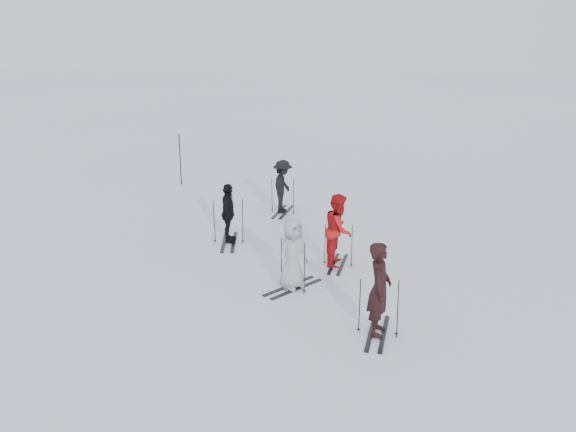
% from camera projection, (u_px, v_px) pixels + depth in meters
% --- Properties ---
extents(ground, '(120.00, 120.00, 0.00)m').
position_uv_depth(ground, '(286.00, 263.00, 17.03)').
color(ground, silver).
rests_on(ground, ground).
extents(skier_near_dark, '(0.59, 0.79, 1.97)m').
position_uv_depth(skier_near_dark, '(379.00, 290.00, 12.95)').
color(skier_near_dark, black).
rests_on(skier_near_dark, ground).
extents(skier_red, '(0.86, 1.03, 1.90)m').
position_uv_depth(skier_red, '(339.00, 231.00, 16.63)').
color(skier_red, '#AF1314').
rests_on(skier_red, ground).
extents(skier_grey, '(0.97, 0.99, 1.73)m').
position_uv_depth(skier_grey, '(293.00, 255.00, 15.21)').
color(skier_grey, '#999DA2').
rests_on(skier_grey, ground).
extents(skier_uphill_left, '(0.50, 1.04, 1.72)m').
position_uv_depth(skier_uphill_left, '(228.00, 214.00, 18.32)').
color(skier_uphill_left, black).
rests_on(skier_uphill_left, ground).
extents(skier_uphill_far, '(0.87, 1.24, 1.75)m').
position_uv_depth(skier_uphill_far, '(283.00, 187.00, 21.17)').
color(skier_uphill_far, black).
rests_on(skier_uphill_far, ground).
extents(skis_near_dark, '(1.86, 1.20, 1.26)m').
position_uv_depth(skis_near_dark, '(379.00, 306.00, 13.05)').
color(skis_near_dark, black).
rests_on(skis_near_dark, ground).
extents(skis_red, '(1.71, 1.09, 1.16)m').
position_uv_depth(skis_red, '(338.00, 244.00, 16.74)').
color(skis_red, black).
rests_on(skis_red, ground).
extents(skis_grey, '(1.91, 1.84, 1.26)m').
position_uv_depth(skis_grey, '(293.00, 264.00, 15.28)').
color(skis_grey, black).
rests_on(skis_grey, ground).
extents(skis_uphill_left, '(1.90, 1.11, 1.33)m').
position_uv_depth(skis_uphill_left, '(228.00, 221.00, 18.38)').
color(skis_uphill_left, black).
rests_on(skis_uphill_left, ground).
extents(skis_uphill_far, '(1.81, 1.20, 1.21)m').
position_uv_depth(skis_uphill_far, '(283.00, 195.00, 21.25)').
color(skis_uphill_far, black).
rests_on(skis_uphill_far, ground).
extents(piste_marker, '(0.05, 0.05, 1.97)m').
position_uv_depth(piste_marker, '(180.00, 160.00, 24.70)').
color(piste_marker, black).
rests_on(piste_marker, ground).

